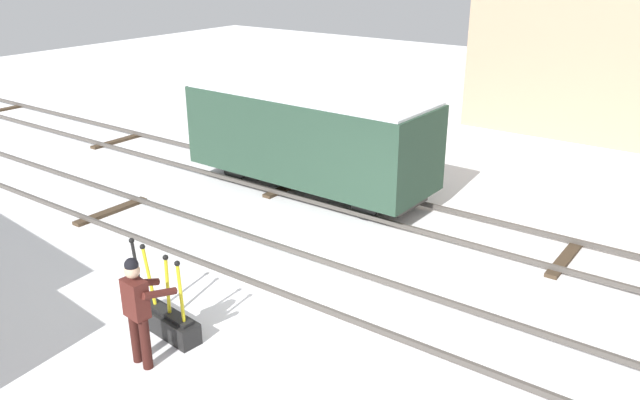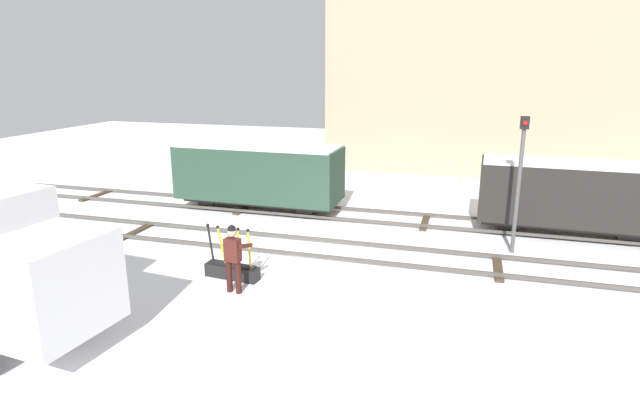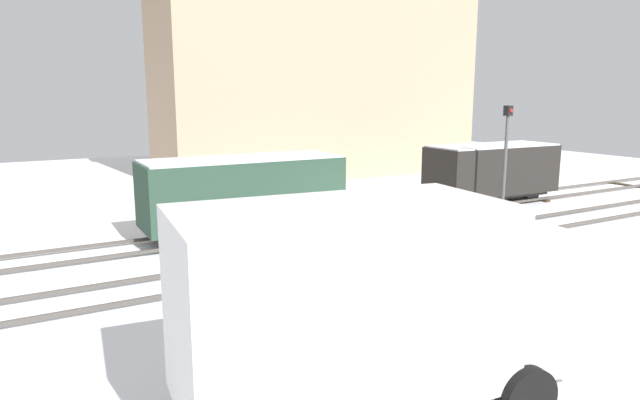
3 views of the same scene
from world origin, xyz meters
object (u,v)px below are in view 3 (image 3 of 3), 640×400
at_px(rail_worker, 454,250).
at_px(delivery_truck, 387,299).
at_px(signal_post, 506,151).
at_px(freight_car_back_track, 243,192).
at_px(switch_lever_frame, 417,275).
at_px(freight_car_mid_siding, 492,170).

relative_size(rail_worker, delivery_truck, 0.28).
height_order(signal_post, freight_car_back_track, signal_post).
bearing_deg(rail_worker, switch_lever_frame, 125.72).
relative_size(switch_lever_frame, signal_post, 0.38).
bearing_deg(rail_worker, freight_car_back_track, 113.64).
distance_m(rail_worker, signal_post, 8.62).
bearing_deg(switch_lever_frame, delivery_truck, -128.06).
height_order(switch_lever_frame, rail_worker, rail_worker).
distance_m(switch_lever_frame, signal_post, 8.74).
bearing_deg(signal_post, switch_lever_frame, -150.67).
xyz_separation_m(delivery_truck, signal_post, (11.34, 8.27, 0.78)).
xyz_separation_m(signal_post, freight_car_back_track, (-9.23, 2.30, -1.04)).
bearing_deg(signal_post, rail_worker, -144.68).
relative_size(rail_worker, freight_car_mid_siding, 0.31).
bearing_deg(freight_car_back_track, delivery_truck, -100.33).
distance_m(rail_worker, delivery_truck, 5.60).
bearing_deg(delivery_truck, freight_car_back_track, 84.79).
height_order(rail_worker, delivery_truck, delivery_truck).
bearing_deg(freight_car_mid_siding, rail_worker, -138.47).
height_order(delivery_truck, freight_car_mid_siding, delivery_truck).
bearing_deg(freight_car_mid_siding, signal_post, -125.88).
bearing_deg(freight_car_back_track, freight_car_mid_siding, 1.01).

